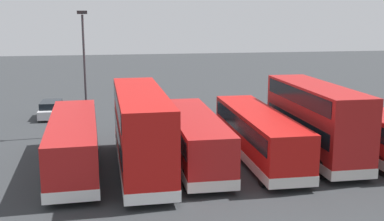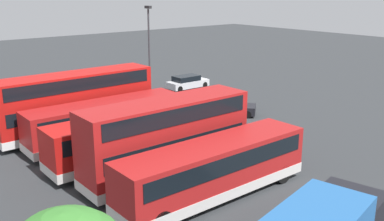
% 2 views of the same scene
% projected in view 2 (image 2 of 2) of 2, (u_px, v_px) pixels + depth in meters
% --- Properties ---
extents(ground_plane, '(140.00, 140.00, 0.00)m').
position_uv_depth(ground_plane, '(225.00, 124.00, 35.16)').
color(ground_plane, '#2D3033').
extents(bus_single_deck_near_end, '(2.62, 11.15, 2.95)m').
position_uv_depth(bus_single_deck_near_end, '(214.00, 168.00, 22.51)').
color(bus_single_deck_near_end, '#A51919').
rests_on(bus_single_deck_near_end, ground).
extents(bus_double_decker_second, '(2.65, 10.19, 4.55)m').
position_uv_depth(bus_double_decker_second, '(167.00, 137.00, 24.65)').
color(bus_double_decker_second, '#A51919').
rests_on(bus_double_decker_second, ground).
extents(bus_single_deck_third, '(2.77, 12.01, 2.95)m').
position_uv_depth(bus_single_deck_third, '(140.00, 134.00, 27.68)').
color(bus_single_deck_third, '#B71411').
rests_on(bus_single_deck_third, ground).
extents(bus_single_deck_fourth, '(2.76, 11.22, 2.95)m').
position_uv_depth(bus_single_deck_fourth, '(106.00, 120.00, 30.51)').
color(bus_single_deck_fourth, '#A51919').
rests_on(bus_single_deck_fourth, ground).
extents(bus_double_decker_fifth, '(2.70, 11.74, 4.55)m').
position_uv_depth(bus_double_decker_fifth, '(76.00, 102.00, 32.22)').
color(bus_double_decker_fifth, '#B71411').
rests_on(bus_double_decker_fifth, ground).
extents(bus_single_deck_sixth, '(2.99, 12.05, 2.95)m').
position_uv_depth(bus_single_deck_sixth, '(67.00, 101.00, 35.83)').
color(bus_single_deck_sixth, '#A51919').
rests_on(bus_single_deck_sixth, ground).
extents(car_hatchback_silver, '(1.88, 4.59, 1.43)m').
position_uv_depth(car_hatchback_silver, '(187.00, 82.00, 47.12)').
color(car_hatchback_silver, silver).
rests_on(car_hatchback_silver, ground).
extents(car_small_green, '(4.17, 3.92, 1.43)m').
position_uv_depth(car_small_green, '(231.00, 107.00, 37.48)').
color(car_small_green, black).
rests_on(car_small_green, ground).
extents(lamp_post_tall, '(0.70, 0.30, 8.96)m').
position_uv_depth(lamp_post_tall, '(149.00, 49.00, 39.27)').
color(lamp_post_tall, '#38383D').
rests_on(lamp_post_tall, ground).
extents(waste_bin_yellow, '(0.60, 0.60, 0.95)m').
position_uv_depth(waste_bin_yellow, '(238.00, 125.00, 33.19)').
color(waste_bin_yellow, '#333338').
rests_on(waste_bin_yellow, ground).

